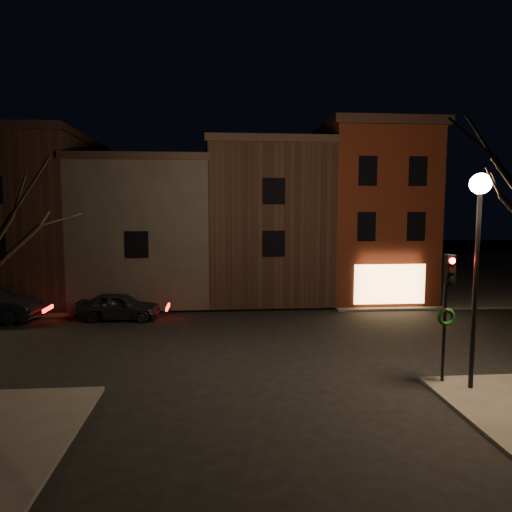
# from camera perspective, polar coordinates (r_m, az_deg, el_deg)

# --- Properties ---
(ground) EXTENTS (120.00, 120.00, 0.00)m
(ground) POSITION_cam_1_polar(r_m,az_deg,el_deg) (19.74, -0.29, -10.49)
(ground) COLOR black
(ground) RESTS_ON ground
(sidewalk_far_right) EXTENTS (30.00, 30.00, 0.12)m
(sidewalk_far_right) POSITION_cam_1_polar(r_m,az_deg,el_deg) (44.75, 24.03, -1.72)
(sidewalk_far_right) COLOR #2D2B28
(sidewalk_far_right) RESTS_ON ground
(corner_building) EXTENTS (6.50, 8.50, 10.50)m
(corner_building) POSITION_cam_1_polar(r_m,az_deg,el_deg) (29.89, 13.81, 5.38)
(corner_building) COLOR #44170C
(corner_building) RESTS_ON ground
(row_building_a) EXTENTS (7.30, 10.30, 9.40)m
(row_building_a) POSITION_cam_1_polar(r_m,az_deg,el_deg) (29.54, 1.06, 4.45)
(row_building_a) COLOR black
(row_building_a) RESTS_ON ground
(row_building_b) EXTENTS (7.80, 10.30, 8.40)m
(row_building_b) POSITION_cam_1_polar(r_m,az_deg,el_deg) (29.73, -13.01, 3.34)
(row_building_b) COLOR black
(row_building_b) RESTS_ON ground
(row_building_c) EXTENTS (7.30, 10.30, 9.90)m
(row_building_c) POSITION_cam_1_polar(r_m,az_deg,el_deg) (31.58, -26.21, 4.40)
(row_building_c) COLOR black
(row_building_c) RESTS_ON ground
(street_lamp_near) EXTENTS (0.60, 0.60, 6.48)m
(street_lamp_near) POSITION_cam_1_polar(r_m,az_deg,el_deg) (14.99, 26.06, 3.83)
(street_lamp_near) COLOR black
(street_lamp_near) RESTS_ON sidewalk_near_right
(traffic_signal) EXTENTS (0.58, 0.38, 4.05)m
(traffic_signal) POSITION_cam_1_polar(r_m,az_deg,el_deg) (15.37, 22.80, -4.90)
(traffic_signal) COLOR black
(traffic_signal) RESTS_ON sidewalk_near_right
(parked_car_a) EXTENTS (4.15, 1.83, 1.39)m
(parked_car_a) POSITION_cam_1_polar(r_m,az_deg,el_deg) (24.14, -16.75, -6.01)
(parked_car_a) COLOR black
(parked_car_a) RESTS_ON ground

